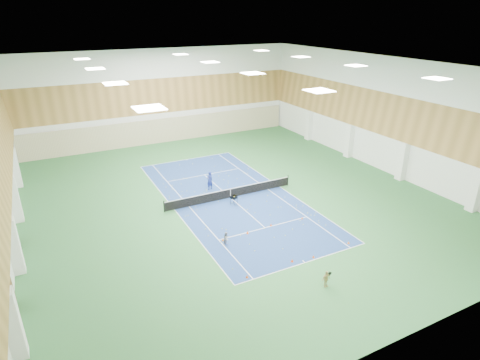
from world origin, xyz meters
name	(u,v)px	position (x,y,z in m)	size (l,w,h in m)	color
ground	(231,198)	(0.00, 0.00, 0.00)	(40.00, 40.00, 0.00)	#2B6433
room_shell	(230,136)	(0.00, 0.00, 6.00)	(36.00, 40.00, 12.00)	white
wood_cladding	(230,114)	(0.00, 0.00, 8.00)	(36.00, 40.00, 8.00)	#A6793D
ceiling_light_grid	(229,67)	(0.00, 0.00, 11.92)	(21.40, 25.40, 0.06)	white
court_surface	(231,198)	(0.00, 0.00, 0.01)	(10.97, 23.77, 0.01)	navy
tennis_balls_scatter	(231,197)	(0.00, 0.00, 0.05)	(10.57, 22.77, 0.07)	#CDD524
tennis_net	(230,192)	(0.00, 0.00, 0.55)	(12.80, 0.10, 1.10)	black
back_curtain	(165,130)	(0.00, 19.75, 1.60)	(35.40, 0.16, 3.20)	#C6B793
door_left_a	(12,294)	(-17.92, -8.00, 1.10)	(0.08, 1.80, 2.20)	#593319
door_left_b	(13,232)	(-17.92, 0.00, 1.10)	(0.08, 1.80, 2.20)	#593319
coach	(210,180)	(-0.94, 2.70, 0.94)	(0.68, 0.45, 1.87)	navy
child_court	(226,239)	(-3.86, -7.26, 0.54)	(0.52, 0.41, 1.07)	#919299
child_apron	(326,279)	(-0.38, -14.60, 0.58)	(0.68, 0.28, 1.16)	tan
ball_cart	(234,200)	(-0.33, -1.39, 0.44)	(0.51, 0.51, 0.88)	black
cone_svc_a	(223,240)	(-3.87, -6.63, 0.10)	(0.18, 0.18, 0.19)	orange
cone_svc_b	(247,232)	(-1.70, -6.55, 0.11)	(0.20, 0.20, 0.22)	#FF530D
cone_svc_c	(271,225)	(0.61, -6.33, 0.10)	(0.19, 0.19, 0.21)	#FF4F0D
cone_svc_d	(302,218)	(3.53, -6.54, 0.10)	(0.18, 0.18, 0.20)	#DD420B
cone_base_a	(247,276)	(-4.40, -11.53, 0.11)	(0.19, 0.19, 0.21)	#D74D0B
cone_base_b	(292,261)	(-0.74, -11.38, 0.11)	(0.20, 0.20, 0.22)	#FF490D
cone_base_c	(313,257)	(0.89, -11.65, 0.10)	(0.18, 0.18, 0.20)	#F1580C
cone_base_d	(349,242)	(4.38, -11.33, 0.10)	(0.18, 0.18, 0.20)	orange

